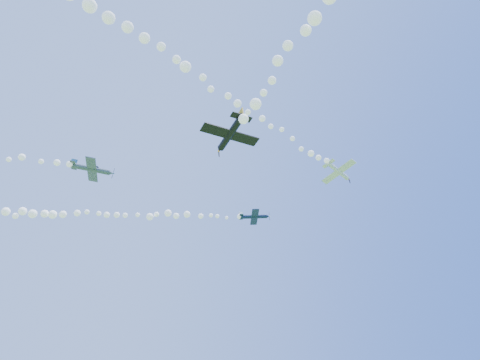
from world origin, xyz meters
name	(u,v)px	position (x,y,z in m)	size (l,w,h in m)	color
plane_white	(338,171)	(24.90, -5.98, 53.19)	(7.28, 7.64, 2.92)	silver
smoke_trail_white	(135,34)	(-18.45, -20.80, 52.91)	(82.71, 30.03, 3.07)	white
plane_navy	(254,217)	(11.89, 6.32, 46.58)	(6.40, 6.77, 1.73)	#0D1A3C
smoke_trail_navy	(76,214)	(-21.34, 18.73, 46.37)	(63.01, 25.01, 2.58)	white
plane_grey	(92,169)	(-20.15, 4.54, 47.30)	(7.75, 8.14, 2.71)	#3B4756
plane_black	(230,134)	(-4.00, -21.04, 38.53)	(7.85, 7.47, 2.46)	black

